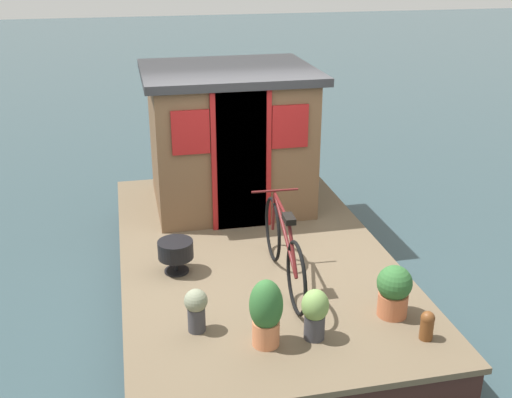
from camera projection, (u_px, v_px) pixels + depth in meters
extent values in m
plane|color=#2D4247|center=(252.00, 285.00, 7.34)|extent=(60.00, 60.00, 0.00)
cube|color=brown|center=(252.00, 251.00, 7.17)|extent=(5.11, 2.98, 0.06)
cube|color=#381E19|center=(252.00, 269.00, 7.26)|extent=(5.01, 2.92, 0.41)
cube|color=brown|center=(229.00, 141.00, 8.15)|extent=(1.65, 1.96, 1.71)
cube|color=#28282B|center=(228.00, 72.00, 7.81)|extent=(1.85, 2.16, 0.10)
cube|color=maroon|center=(241.00, 162.00, 7.39)|extent=(0.04, 0.60, 1.70)
cube|color=maroon|center=(242.00, 158.00, 7.37)|extent=(0.03, 0.72, 1.80)
cube|color=maroon|center=(290.00, 127.00, 7.36)|extent=(0.03, 0.44, 0.52)
cube|color=maroon|center=(191.00, 132.00, 7.12)|extent=(0.03, 0.44, 0.52)
torus|color=black|center=(273.00, 229.00, 6.82)|extent=(0.71, 0.06, 0.71)
torus|color=black|center=(296.00, 278.00, 5.82)|extent=(0.71, 0.06, 0.71)
cylinder|color=#4C1414|center=(285.00, 233.00, 6.19)|extent=(1.02, 0.07, 0.49)
cylinder|color=#4C1414|center=(282.00, 207.00, 6.27)|extent=(0.66, 0.06, 0.07)
cylinder|color=#4C1414|center=(293.00, 249.00, 5.90)|extent=(0.38, 0.05, 0.45)
cylinder|color=#4C1414|center=(274.00, 212.00, 6.69)|extent=(0.12, 0.04, 0.46)
cube|color=black|center=(289.00, 219.00, 5.97)|extent=(0.20, 0.11, 0.06)
cylinder|color=#4C1414|center=(275.00, 191.00, 6.55)|extent=(0.04, 0.50, 0.02)
cylinder|color=#B2603D|center=(393.00, 304.00, 5.85)|extent=(0.28, 0.28, 0.23)
sphere|color=#2D602D|center=(395.00, 283.00, 5.76)|extent=(0.33, 0.33, 0.33)
cylinder|color=#C6754C|center=(266.00, 333.00, 5.42)|extent=(0.24, 0.24, 0.23)
ellipsoid|color=#2D602D|center=(266.00, 305.00, 5.31)|extent=(0.29, 0.29, 0.47)
cylinder|color=#38383D|center=(197.00, 319.00, 5.61)|extent=(0.16, 0.16, 0.24)
sphere|color=gray|center=(196.00, 301.00, 5.54)|extent=(0.21, 0.21, 0.21)
cylinder|color=#38383D|center=(314.00, 327.00, 5.50)|extent=(0.19, 0.19, 0.23)
ellipsoid|color=#70934C|center=(315.00, 305.00, 5.42)|extent=(0.24, 0.24, 0.29)
cylinder|color=black|center=(176.00, 249.00, 6.56)|extent=(0.38, 0.38, 0.19)
cylinder|color=black|center=(176.00, 264.00, 6.63)|extent=(0.04, 0.04, 0.17)
cylinder|color=black|center=(177.00, 271.00, 6.66)|extent=(0.26, 0.26, 0.02)
cylinder|color=brown|center=(427.00, 328.00, 5.49)|extent=(0.12, 0.12, 0.21)
sphere|color=brown|center=(428.00, 318.00, 5.45)|extent=(0.13, 0.13, 0.13)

